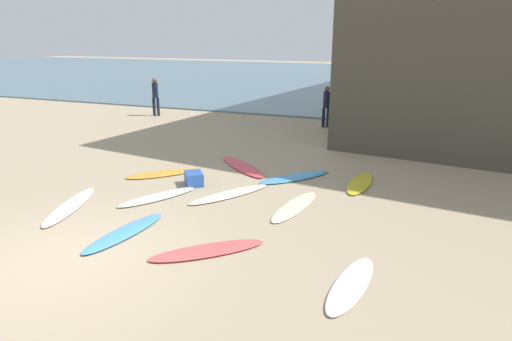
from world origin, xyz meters
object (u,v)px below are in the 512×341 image
(surfboard_1, at_px, (295,206))
(surfboard_10, at_px, (295,177))
(surfboard_4, at_px, (70,206))
(surfboard_7, at_px, (157,197))
(beachgoer_far, at_px, (433,125))
(surfboard_0, at_px, (208,250))
(surfboard_6, at_px, (351,284))
(surfboard_9, at_px, (229,194))
(surfboard_3, at_px, (163,173))
(surfboard_8, at_px, (242,166))
(beachgoer_mid, at_px, (155,95))
(surfboard_5, at_px, (360,183))
(beachgoer_near, at_px, (326,104))
(beach_cooler, at_px, (194,179))
(surfboard_2, at_px, (125,232))

(surfboard_1, bearing_deg, surfboard_10, -65.42)
(surfboard_4, bearing_deg, surfboard_1, -177.28)
(surfboard_7, xyz_separation_m, beachgoer_far, (6.10, 7.46, 0.86))
(surfboard_0, bearing_deg, surfboard_6, 43.77)
(surfboard_9, relative_size, beachgoer_far, 1.44)
(surfboard_3, distance_m, surfboard_8, 2.35)
(surfboard_3, bearing_deg, surfboard_7, -17.65)
(surfboard_7, xyz_separation_m, surfboard_8, (0.88, 3.16, -0.00))
(beachgoer_mid, distance_m, beachgoer_far, 12.86)
(surfboard_4, relative_size, surfboard_5, 1.21)
(surfboard_5, distance_m, surfboard_10, 1.78)
(beachgoer_near, distance_m, beachgoer_far, 5.04)
(surfboard_6, xyz_separation_m, beach_cooler, (-4.77, 3.44, 0.14))
(surfboard_0, distance_m, surfboard_5, 5.31)
(surfboard_3, relative_size, beachgoer_far, 1.28)
(beach_cooler, bearing_deg, surfboard_5, 22.11)
(surfboard_1, bearing_deg, surfboard_0, 80.06)
(surfboard_2, relative_size, surfboard_4, 0.88)
(surfboard_5, bearing_deg, beachgoer_far, 72.59)
(surfboard_6, height_order, beach_cooler, beach_cooler)
(surfboard_6, relative_size, surfboard_8, 0.76)
(beach_cooler, bearing_deg, beachgoer_far, 47.16)
(beach_cooler, bearing_deg, beachgoer_near, 80.55)
(surfboard_6, height_order, surfboard_9, surfboard_6)
(surfboard_4, height_order, surfboard_9, surfboard_4)
(beachgoer_mid, bearing_deg, beachgoer_far, -35.38)
(surfboard_8, bearing_deg, surfboard_9, 57.27)
(surfboard_8, bearing_deg, beach_cooler, 25.25)
(surfboard_3, xyz_separation_m, surfboard_10, (3.60, 1.06, 0.00))
(surfboard_6, relative_size, beachgoer_mid, 1.06)
(surfboard_6, xyz_separation_m, surfboard_7, (-5.10, 2.21, 0.00))
(surfboard_3, relative_size, beachgoer_mid, 1.13)
(surfboard_8, distance_m, beachgoer_mid, 9.98)
(beachgoer_far, bearing_deg, surfboard_10, 165.40)
(surfboard_9, height_order, beachgoer_far, beachgoer_far)
(surfboard_5, relative_size, beachgoer_near, 1.16)
(surfboard_6, relative_size, surfboard_10, 0.86)
(surfboard_5, height_order, surfboard_7, surfboard_7)
(surfboard_2, xyz_separation_m, beach_cooler, (-0.22, 3.20, 0.13))
(surfboard_10, relative_size, beach_cooler, 3.85)
(surfboard_10, distance_m, beachgoer_mid, 11.60)
(surfboard_10, xyz_separation_m, beachgoer_near, (-0.85, 7.34, 0.94))
(surfboard_0, relative_size, surfboard_9, 0.93)
(surfboard_5, distance_m, surfboard_7, 5.29)
(surfboard_4, relative_size, beachgoer_near, 1.40)
(surfboard_6, bearing_deg, beachgoer_near, -68.08)
(surfboard_7, relative_size, surfboard_9, 0.89)
(surfboard_0, height_order, surfboard_8, surfboard_8)
(surfboard_0, xyz_separation_m, surfboard_2, (-1.90, 0.06, 0.00))
(surfboard_7, bearing_deg, surfboard_0, 167.88)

